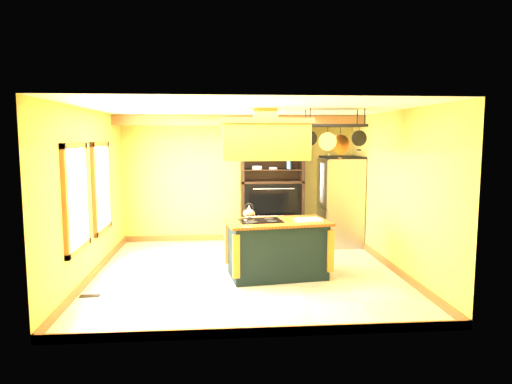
{
  "coord_description": "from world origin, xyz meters",
  "views": [
    {
      "loc": [
        -0.44,
        -7.41,
        2.25
      ],
      "look_at": [
        0.18,
        0.3,
        1.33
      ],
      "focal_mm": 32.0,
      "sensor_mm": 36.0,
      "label": 1
    }
  ],
  "objects": [
    {
      "name": "wall_front",
      "position": [
        0.0,
        -2.5,
        1.35
      ],
      "size": [
        5.0,
        0.02,
        2.7
      ],
      "primitive_type": "cube",
      "color": "gold",
      "rests_on": "floor"
    },
    {
      "name": "kitchen_island",
      "position": [
        0.48,
        -0.24,
        0.47
      ],
      "size": [
        1.73,
        1.11,
        1.11
      ],
      "rotation": [
        0.0,
        0.0,
        0.14
      ],
      "color": "black",
      "rests_on": "floor"
    },
    {
      "name": "wall_left",
      "position": [
        -2.5,
        0.0,
        1.35
      ],
      "size": [
        0.02,
        5.0,
        2.7
      ],
      "primitive_type": "cube",
      "color": "gold",
      "rests_on": "floor"
    },
    {
      "name": "wall_right",
      "position": [
        2.5,
        0.0,
        1.35
      ],
      "size": [
        0.02,
        5.0,
        2.7
      ],
      "primitive_type": "cube",
      "color": "gold",
      "rests_on": "floor"
    },
    {
      "name": "hutch",
      "position": [
        0.68,
        2.25,
        0.9
      ],
      "size": [
        1.32,
        0.6,
        2.34
      ],
      "color": "black",
      "rests_on": "floor"
    },
    {
      "name": "pot_rack",
      "position": [
        1.39,
        -0.23,
        2.35
      ],
      "size": [
        1.0,
        0.47,
        0.72
      ],
      "color": "black",
      "rests_on": "ceiling"
    },
    {
      "name": "window_far",
      "position": [
        -2.47,
        0.6,
        1.4
      ],
      "size": [
        0.06,
        1.06,
        1.56
      ],
      "color": "brown",
      "rests_on": "wall_left"
    },
    {
      "name": "window_near",
      "position": [
        -2.47,
        -0.8,
        1.4
      ],
      "size": [
        0.06,
        1.06,
        1.56
      ],
      "color": "brown",
      "rests_on": "wall_left"
    },
    {
      "name": "refrigerator",
      "position": [
        2.09,
        1.9,
        0.89
      ],
      "size": [
        0.79,
        0.93,
        1.83
      ],
      "color": "#93959B",
      "rests_on": "floor"
    },
    {
      "name": "ceiling_beam",
      "position": [
        0.0,
        1.7,
        2.59
      ],
      "size": [
        5.0,
        0.15,
        0.2
      ],
      "primitive_type": "cube",
      "color": "brown",
      "rests_on": "ceiling"
    },
    {
      "name": "range_hood",
      "position": [
        0.28,
        -0.24,
        2.24
      ],
      "size": [
        1.41,
        0.8,
        0.8
      ],
      "color": "#C17930",
      "rests_on": "ceiling"
    },
    {
      "name": "floor",
      "position": [
        0.0,
        0.0,
        0.0
      ],
      "size": [
        5.0,
        5.0,
        0.0
      ],
      "primitive_type": "plane",
      "color": "beige",
      "rests_on": "ground"
    },
    {
      "name": "wall_back",
      "position": [
        0.0,
        2.5,
        1.35
      ],
      "size": [
        5.0,
        0.02,
        2.7
      ],
      "primitive_type": "cube",
      "color": "gold",
      "rests_on": "floor"
    },
    {
      "name": "floor_register",
      "position": [
        -2.3,
        -0.95,
        0.01
      ],
      "size": [
        0.28,
        0.13,
        0.01
      ],
      "primitive_type": "cube",
      "rotation": [
        0.0,
        0.0,
        0.03
      ],
      "color": "black",
      "rests_on": "floor"
    },
    {
      "name": "ceiling",
      "position": [
        0.0,
        0.0,
        2.7
      ],
      "size": [
        5.0,
        5.0,
        0.0
      ],
      "primitive_type": "plane",
      "rotation": [
        3.14,
        0.0,
        0.0
      ],
      "color": "white",
      "rests_on": "wall_back"
    }
  ]
}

